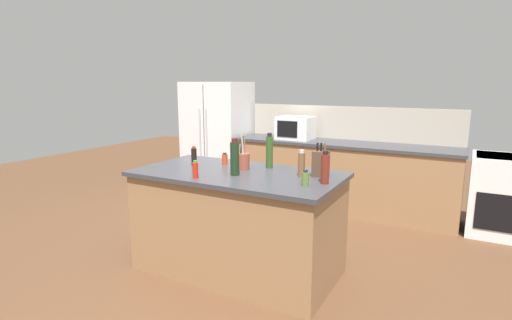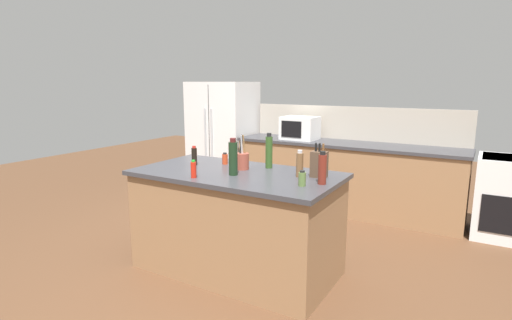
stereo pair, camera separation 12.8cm
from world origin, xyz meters
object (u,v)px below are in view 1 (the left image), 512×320
object	(u,v)px
pepper_grinder	(301,164)
hot_sauce_bottle	(195,170)
spice_jar_paprika	(225,159)
olive_oil_bottle	(269,151)
wine_bottle	(235,158)
spice_jar_oregano	(305,178)
refrigerator	(218,137)
soy_sauce_bottle	(194,156)
knife_block	(321,164)
microwave	(295,128)
range_oven	(506,196)
utensil_crock	(243,161)
vinegar_bottle	(325,168)

from	to	relation	value
pepper_grinder	hot_sauce_bottle	world-z (taller)	pepper_grinder
spice_jar_paprika	olive_oil_bottle	size ratio (longest dim) A/B	0.35
wine_bottle	spice_jar_oregano	world-z (taller)	wine_bottle
refrigerator	soy_sauce_bottle	bearing A→B (deg)	-61.18
soy_sauce_bottle	spice_jar_paprika	distance (m)	0.30
pepper_grinder	spice_jar_oregano	xyz separation A→B (m)	(0.14, -0.27, -0.05)
hot_sauce_bottle	knife_block	bearing A→B (deg)	31.61
hot_sauce_bottle	olive_oil_bottle	distance (m)	0.76
wine_bottle	microwave	bearing A→B (deg)	100.17
range_oven	wine_bottle	distance (m)	3.24
soy_sauce_bottle	microwave	bearing A→B (deg)	86.14
refrigerator	wine_bottle	world-z (taller)	refrigerator
microwave	spice_jar_paprika	xyz separation A→B (m)	(0.09, -1.96, -0.11)
range_oven	pepper_grinder	size ratio (longest dim) A/B	4.00
microwave	spice_jar_oregano	world-z (taller)	microwave
range_oven	microwave	xyz separation A→B (m)	(-2.60, 0.00, 0.63)
knife_block	spice_jar_paprika	world-z (taller)	knife_block
refrigerator	utensil_crock	distance (m)	2.74
utensil_crock	soy_sauce_bottle	size ratio (longest dim) A/B	1.71
spice_jar_paprika	microwave	bearing A→B (deg)	92.53
vinegar_bottle	soy_sauce_bottle	distance (m)	1.34
vinegar_bottle	spice_jar_paprika	world-z (taller)	vinegar_bottle
range_oven	knife_block	xyz separation A→B (m)	(-1.52, -2.01, 0.59)
pepper_grinder	spice_jar_paprika	bearing A→B (deg)	172.23
hot_sauce_bottle	olive_oil_bottle	world-z (taller)	olive_oil_bottle
microwave	spice_jar_paprika	distance (m)	1.97
knife_block	hot_sauce_bottle	bearing A→B (deg)	-149.85
vinegar_bottle	range_oven	bearing A→B (deg)	57.63
refrigerator	spice_jar_paprika	bearing A→B (deg)	-54.41
knife_block	pepper_grinder	bearing A→B (deg)	-155.27
pepper_grinder	olive_oil_bottle	world-z (taller)	olive_oil_bottle
vinegar_bottle	spice_jar_oregano	size ratio (longest dim) A/B	2.15
spice_jar_oregano	wine_bottle	bearing A→B (deg)	176.76
utensil_crock	vinegar_bottle	distance (m)	0.85
hot_sauce_bottle	vinegar_bottle	bearing A→B (deg)	18.91
utensil_crock	wine_bottle	bearing A→B (deg)	-76.92
wine_bottle	olive_oil_bottle	world-z (taller)	olive_oil_bottle
soy_sauce_bottle	olive_oil_bottle	world-z (taller)	olive_oil_bottle
microwave	hot_sauce_bottle	distance (m)	2.57
knife_block	spice_jar_paprika	xyz separation A→B (m)	(-1.00, 0.04, -0.06)
spice_jar_oregano	soy_sauce_bottle	bearing A→B (deg)	170.78
vinegar_bottle	hot_sauce_bottle	bearing A→B (deg)	-161.09
microwave	pepper_grinder	world-z (taller)	microwave
spice_jar_paprika	hot_sauce_bottle	bearing A→B (deg)	-80.87
spice_jar_paprika	spice_jar_oregano	bearing A→B (deg)	-21.11
knife_block	spice_jar_oregano	size ratio (longest dim) A/B	2.36
vinegar_bottle	soy_sauce_bottle	bearing A→B (deg)	177.09
hot_sauce_bottle	spice_jar_oregano	xyz separation A→B (m)	(0.90, 0.22, -0.01)
knife_block	vinegar_bottle	xyz separation A→B (m)	(0.11, -0.21, 0.01)
pepper_grinder	hot_sauce_bottle	bearing A→B (deg)	-147.40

